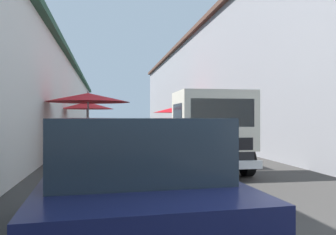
# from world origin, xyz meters

# --- Properties ---
(ground) EXTENTS (90.00, 90.00, 0.00)m
(ground) POSITION_xyz_m (13.50, 0.00, 0.00)
(ground) COLOR #3D3A38
(building_right_concrete) EXTENTS (49.80, 7.50, 6.98)m
(building_right_concrete) POSITION_xyz_m (15.75, -7.20, 3.50)
(building_right_concrete) COLOR gray
(building_right_concrete) RESTS_ON ground
(fruit_stall_near_right) EXTENTS (2.82, 2.82, 2.34)m
(fruit_stall_near_right) POSITION_xyz_m (10.10, 2.40, 1.83)
(fruit_stall_near_right) COLOR #9E9EA3
(fruit_stall_near_right) RESTS_ON ground
(fruit_stall_far_right) EXTENTS (2.82, 2.82, 2.15)m
(fruit_stall_far_right) POSITION_xyz_m (17.69, -2.33, 1.72)
(fruit_stall_far_right) COLOR #9E9EA3
(fruit_stall_far_right) RESTS_ON ground
(fruit_stall_near_left) EXTENTS (2.58, 2.58, 2.27)m
(fruit_stall_near_left) POSITION_xyz_m (15.23, 2.67, 1.77)
(fruit_stall_near_left) COLOR #9E9EA3
(fruit_stall_near_left) RESTS_ON ground
(hatchback_car) EXTENTS (3.99, 2.07, 1.45)m
(hatchback_car) POSITION_xyz_m (2.20, 1.55, 0.74)
(hatchback_car) COLOR #0F1438
(hatchback_car) RESTS_ON ground
(delivery_truck) EXTENTS (4.95, 2.03, 2.08)m
(delivery_truck) POSITION_xyz_m (6.98, -0.78, 1.04)
(delivery_truck) COLOR black
(delivery_truck) RESTS_ON ground
(vendor_by_crates) EXTENTS (0.47, 0.50, 1.64)m
(vendor_by_crates) POSITION_xyz_m (12.82, -2.06, 0.95)
(vendor_by_crates) COLOR #665B4C
(vendor_by_crates) RESTS_ON ground
(parked_scooter) EXTENTS (1.68, 0.49, 1.14)m
(parked_scooter) POSITION_xyz_m (11.35, -1.84, 0.45)
(parked_scooter) COLOR black
(parked_scooter) RESTS_ON ground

